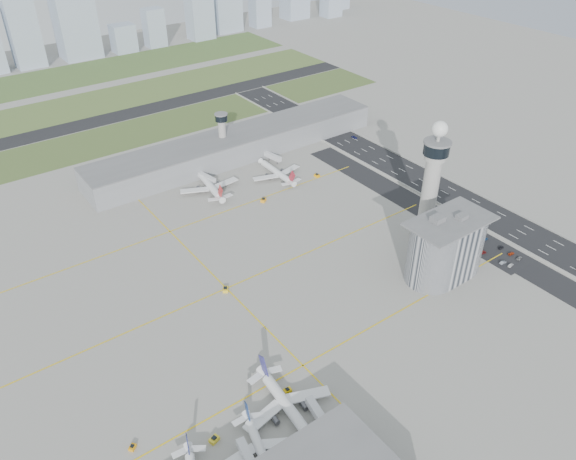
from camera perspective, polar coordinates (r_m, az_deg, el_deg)
ground at (r=268.59m, az=4.43°, el=-6.03°), size 1000.00×1000.00×0.00m
grass_strip_0 at (r=432.22m, az=-17.47°, el=8.85°), size 480.00×50.00×0.08m
grass_strip_1 at (r=499.25m, az=-20.64°, el=11.59°), size 480.00×60.00×0.08m
grass_strip_2 at (r=572.92m, az=-23.24°, el=13.76°), size 480.00×70.00×0.08m
runway at (r=464.97m, az=-19.14°, el=10.31°), size 480.00×22.00×0.10m
highway at (r=342.11m, az=19.39°, el=1.61°), size 28.00×500.00×0.10m
barrier_left at (r=331.61m, az=17.95°, el=0.95°), size 0.60×500.00×1.20m
barrier_right at (r=352.31m, az=20.77°, el=2.39°), size 0.60×500.00×1.20m
landside_road at (r=319.45m, az=18.10°, el=-0.56°), size 18.00×260.00×0.08m
parking_lot at (r=312.79m, az=19.56°, el=-1.68°), size 20.00×44.00×0.10m
taxiway_line_h_0 at (r=233.22m, az=1.52°, el=-13.60°), size 260.00×0.60×0.01m
taxiway_line_h_1 at (r=269.89m, az=-6.28°, el=-5.92°), size 260.00×0.60×0.01m
taxiway_line_h_2 at (r=313.82m, az=-11.90°, el=-0.15°), size 260.00×0.60×0.01m
taxiway_line_v at (r=269.89m, az=-6.28°, el=-5.92°), size 0.60×260.00×0.01m
control_tower at (r=298.12m, az=14.45°, el=5.42°), size 14.00×14.00×64.50m
secondary_tower at (r=379.23m, az=-6.70°, el=9.84°), size 8.60×8.60×31.90m
admin_building at (r=279.04m, az=15.73°, el=-1.71°), size 42.00×24.00×33.50m
terminal_pier at (r=386.67m, az=-5.15°, el=8.64°), size 210.00×32.00×15.80m
airplane_near_b at (r=203.56m, az=-2.75°, el=-21.31°), size 37.34×41.03×9.70m
airplane_near_c at (r=213.30m, az=0.05°, el=-17.17°), size 40.07×45.87×11.97m
airplane_far_a at (r=346.94m, az=-8.06°, el=4.99°), size 43.79×49.34×12.37m
airplane_far_b at (r=358.81m, az=-1.21°, el=6.27°), size 35.65×41.52×11.32m
jet_bridge_near_2 at (r=210.57m, az=3.99°, el=-19.62°), size 5.39×14.31×5.70m
jet_bridge_far_0 at (r=360.18m, az=-8.92°, el=5.45°), size 5.39×14.31×5.70m
jet_bridge_far_1 at (r=382.37m, az=-2.30°, el=7.61°), size 5.39×14.31×5.70m
tug_0 at (r=215.56m, az=-15.53°, el=-20.47°), size 3.31×3.17×1.59m
tug_1 at (r=211.83m, az=-7.51°, el=-20.31°), size 4.01×3.28×2.02m
tug_2 at (r=223.67m, az=-0.06°, el=-15.97°), size 3.28×2.43×1.79m
tug_3 at (r=267.92m, az=-6.37°, el=-5.99°), size 4.03×4.38×2.10m
tug_4 at (r=333.93m, az=-2.51°, el=3.08°), size 4.45×4.11×2.13m
tug_5 at (r=361.11m, az=2.95°, el=5.58°), size 2.90×3.69×1.92m
car_lot_0 at (r=302.77m, az=21.67°, el=-3.34°), size 4.04×2.05×1.32m
car_lot_1 at (r=303.35m, az=21.00°, el=-3.09°), size 4.06×1.61×1.31m
car_lot_2 at (r=307.27m, az=19.15°, el=-2.15°), size 4.61×2.67×1.21m
car_lot_3 at (r=310.70m, az=18.41°, el=-1.55°), size 4.38×1.83×1.26m
car_lot_4 at (r=313.77m, az=17.18°, el=-0.92°), size 3.58×1.51×1.21m
car_lot_5 at (r=316.62m, az=16.68°, el=-0.47°), size 3.86×1.37×1.27m
car_lot_6 at (r=309.65m, az=22.43°, el=-2.66°), size 4.23×2.44×1.11m
car_lot_7 at (r=311.58m, az=21.74°, el=-2.23°), size 4.03×1.78×1.15m
car_lot_8 at (r=314.27m, az=20.82°, el=-1.66°), size 3.78×1.70×1.26m
car_lot_9 at (r=318.24m, az=19.41°, el=-0.87°), size 3.51×1.51×1.12m
car_lot_10 at (r=319.67m, az=18.96°, el=-0.60°), size 4.39×2.59×1.15m
car_lot_11 at (r=322.86m, az=17.70°, el=0.03°), size 4.21×2.28×1.16m
car_hw_1 at (r=360.92m, az=14.56°, el=4.39°), size 1.71×4.05×1.30m
car_hw_2 at (r=416.22m, az=6.76°, el=9.34°), size 2.17×4.70×1.31m
car_hw_4 at (r=449.38m, az=-0.01°, el=11.47°), size 1.88×3.61×1.17m
skyline_bldg_8 at (r=611.15m, az=-25.51°, el=18.54°), size 26.33×21.06×83.39m
skyline_bldg_9 at (r=625.70m, az=-20.75°, el=18.85°), size 36.96×29.57×62.11m
skyline_bldg_10 at (r=634.73m, az=-16.37°, el=18.19°), size 23.01×18.41×27.75m
skyline_bldg_11 at (r=645.56m, az=-13.44°, el=19.37°), size 20.22×16.18×38.97m
skyline_bldg_12 at (r=665.30m, az=-8.94°, el=20.61°), size 26.14×20.92×46.89m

